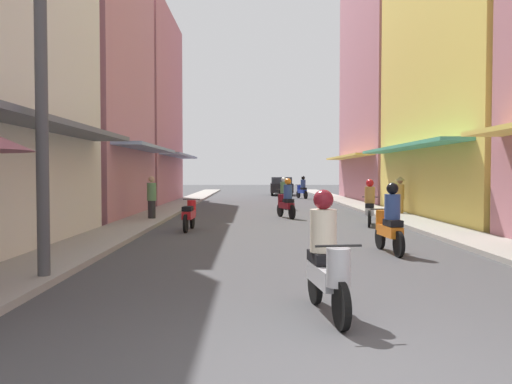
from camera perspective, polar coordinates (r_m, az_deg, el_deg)
name	(u,v)px	position (r m, az deg, el deg)	size (l,w,h in m)	color
ground_plane	(271,211)	(24.93, 1.63, -2.05)	(107.96, 107.96, 0.00)	#424244
sidewalk_left	(168,210)	(25.22, -9.44, -1.89)	(1.58, 57.07, 0.12)	#9E9991
sidewalk_right	(374,210)	(25.57, 12.56, -1.86)	(1.58, 57.07, 0.12)	#9E9991
building_left_mid	(61,81)	(23.26, -20.22, 11.14)	(7.05, 8.61, 11.03)	#B7727F
building_left_far	(121,108)	(32.62, -14.32, 8.71)	(7.05, 9.88, 11.21)	#B7727F
building_right_mid	(495,50)	(23.46, 24.29, 13.69)	(7.05, 12.01, 13.19)	#EFD159
building_right_far	(403,68)	(35.44, 15.55, 12.67)	(7.05, 12.19, 16.73)	#B7727F
motorbike_black	(283,195)	(26.40, 2.93, -0.29)	(0.56, 1.80, 1.58)	black
motorbike_white	(370,205)	(18.40, 12.12, -1.37)	(0.66, 1.78, 1.58)	black
motorbike_maroon	(286,200)	(21.02, 3.27, -0.90)	(0.74, 1.75, 1.58)	black
motorbike_blue	(302,188)	(37.04, 4.97, 0.38)	(0.74, 1.74, 1.58)	black
motorbike_orange	(390,222)	(12.18, 14.15, -3.12)	(0.55, 1.81, 1.58)	black
motorbike_red	(189,214)	(16.63, -7.17, -2.39)	(0.55, 1.81, 0.96)	black
motorbike_silver	(327,260)	(6.76, 7.58, -7.21)	(0.55, 1.81, 1.58)	black
parked_car	(281,186)	(42.54, 2.75, 0.65)	(1.89, 4.16, 1.45)	black
pedestrian_far	(152,199)	(19.88, -11.14, -0.72)	(0.34, 0.34, 1.67)	#262628
pedestrian_crossing	(400,194)	(22.75, 15.22, -0.20)	(0.44, 0.44, 1.63)	#BF8C3F
utility_pole	(41,78)	(9.38, -22.07, 11.30)	(0.20, 1.20, 6.49)	#4C4C4F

